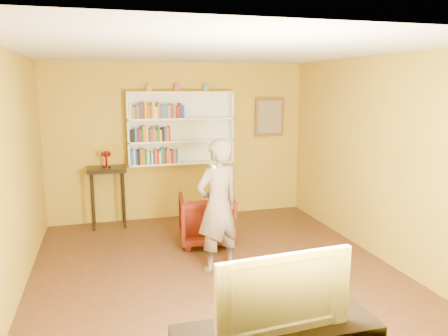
# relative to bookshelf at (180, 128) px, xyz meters

# --- Properties ---
(room_shell) EXTENTS (5.30, 5.80, 2.88)m
(room_shell) POSITION_rel_bookshelf_xyz_m (0.00, -2.41, -0.58)
(room_shell) COLOR #442715
(room_shell) RESTS_ON ground
(bookshelf) EXTENTS (1.80, 0.29, 1.23)m
(bookshelf) POSITION_rel_bookshelf_xyz_m (0.00, 0.00, 0.00)
(bookshelf) COLOR white
(bookshelf) RESTS_ON room_shell
(books_row_lower) EXTENTS (0.81, 0.19, 0.27)m
(books_row_lower) POSITION_rel_bookshelf_xyz_m (-0.46, -0.11, -0.46)
(books_row_lower) COLOR teal
(books_row_lower) RESTS_ON bookshelf
(books_row_middle) EXTENTS (0.66, 0.19, 0.27)m
(books_row_middle) POSITION_rel_bookshelf_xyz_m (-0.52, -0.11, -0.09)
(books_row_middle) COLOR black
(books_row_middle) RESTS_ON bookshelf
(books_row_upper) EXTENTS (0.90, 0.19, 0.27)m
(books_row_upper) POSITION_rel_bookshelf_xyz_m (-0.42, -0.11, 0.30)
(books_row_upper) COLOR white
(books_row_upper) RESTS_ON bookshelf
(ornament_left) EXTENTS (0.07, 0.07, 0.10)m
(ornament_left) POSITION_rel_bookshelf_xyz_m (-0.52, -0.06, 0.67)
(ornament_left) COLOR #CC783A
(ornament_left) RESTS_ON bookshelf
(ornament_centre) EXTENTS (0.09, 0.09, 0.12)m
(ornament_centre) POSITION_rel_bookshelf_xyz_m (-0.06, -0.06, 0.68)
(ornament_centre) COLOR #A23646
(ornament_centre) RESTS_ON bookshelf
(ornament_right) EXTENTS (0.08, 0.08, 0.11)m
(ornament_right) POSITION_rel_bookshelf_xyz_m (0.44, -0.06, 0.68)
(ornament_right) COLOR slate
(ornament_right) RESTS_ON bookshelf
(framed_painting) EXTENTS (0.55, 0.05, 0.70)m
(framed_painting) POSITION_rel_bookshelf_xyz_m (1.65, 0.05, 0.16)
(framed_painting) COLOR brown
(framed_painting) RESTS_ON room_shell
(console_table) EXTENTS (0.61, 0.47, 1.00)m
(console_table) POSITION_rel_bookshelf_xyz_m (-1.25, -0.16, -0.77)
(console_table) COLOR black
(console_table) RESTS_ON ground
(ruby_lustre) EXTENTS (0.16, 0.17, 0.27)m
(ruby_lustre) POSITION_rel_bookshelf_xyz_m (-1.25, -0.16, -0.40)
(ruby_lustre) COLOR maroon
(ruby_lustre) RESTS_ON console_table
(armchair) EXTENTS (0.88, 0.90, 0.73)m
(armchair) POSITION_rel_bookshelf_xyz_m (0.13, -1.36, -1.23)
(armchair) COLOR #450A04
(armchair) RESTS_ON ground
(person) EXTENTS (0.72, 0.59, 1.68)m
(person) POSITION_rel_bookshelf_xyz_m (0.04, -2.35, -0.75)
(person) COLOR brown
(person) RESTS_ON ground
(game_remote) EXTENTS (0.04, 0.15, 0.04)m
(game_remote) POSITION_rel_bookshelf_xyz_m (-0.08, -2.58, -0.20)
(game_remote) COLOR white
(game_remote) RESTS_ON person
(television) EXTENTS (1.05, 0.21, 0.60)m
(television) POSITION_rel_bookshelf_xyz_m (-0.12, -4.66, -0.74)
(television) COLOR black
(television) RESTS_ON tv_cabinet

